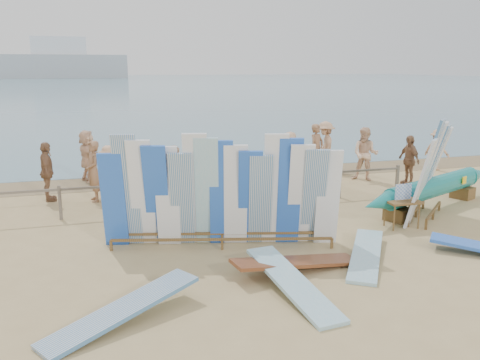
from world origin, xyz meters
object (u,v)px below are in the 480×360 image
object	(u,v)px
vendor_table	(402,213)
beach_chair_right	(221,188)
beachgoer_6	(289,159)
stroller	(286,181)
beachgoer_10	(409,160)
beachgoer_2	(175,175)
beachgoer_11	(87,156)
beachgoer_4	(201,162)
beachgoer_extra_1	(47,172)
flat_board_c	(297,271)
side_surfboard_rack	(428,174)
beachgoer_3	(110,172)
beachgoer_9	(325,146)
flat_board_a	(292,293)
beach_chair_left	(197,191)
beachgoer_8	(365,154)
outrigger_canoe	(434,188)
beachgoer_extra_0	(437,150)
flat_board_e	(123,322)
beachgoer_7	(316,149)
flat_board_b	(366,259)
main_surfboard_rack	(221,196)
beachgoer_1	(94,171)

from	to	relation	value
vendor_table	beach_chair_right	distance (m)	5.58
beachgoer_6	stroller	bearing A→B (deg)	102.78
beachgoer_10	beachgoer_2	bearing A→B (deg)	-90.78
beachgoer_11	vendor_table	bearing A→B (deg)	-155.90
beachgoer_2	beachgoer_4	world-z (taller)	same
beachgoer_extra_1	beachgoer_4	bearing A→B (deg)	-91.29
flat_board_c	beachgoer_4	bearing A→B (deg)	-5.58
side_surfboard_rack	beachgoer_3	bearing A→B (deg)	105.84
beach_chair_right	beachgoer_11	world-z (taller)	beachgoer_11
beachgoer_extra_1	beachgoer_9	world-z (taller)	beachgoer_9
flat_board_a	beach_chair_left	bearing A→B (deg)	85.48
beachgoer_8	stroller	bearing A→B (deg)	-119.92
outrigger_canoe	beachgoer_extra_0	distance (m)	5.94
flat_board_e	beachgoer_7	distance (m)	12.15
outrigger_canoe	beachgoer_4	size ratio (longest dim) A/B	3.54
beachgoer_extra_0	beachgoer_4	size ratio (longest dim) A/B	0.91
flat_board_b	flat_board_c	distance (m)	1.61
vendor_table	beachgoer_3	distance (m)	8.48
beachgoer_2	beach_chair_right	bearing A→B (deg)	-21.38
flat_board_a	flat_board_e	distance (m)	2.93
flat_board_c	flat_board_e	size ratio (longest dim) A/B	1.00
beach_chair_left	beachgoer_2	xyz separation A→B (m)	(-0.71, -0.41, 0.62)
flat_board_a	flat_board_e	xyz separation A→B (m)	(-2.92, -0.22, 0.00)
stroller	beachgoer_4	bearing A→B (deg)	145.88
vendor_table	flat_board_e	xyz separation A→B (m)	(-6.94, -2.96, -0.37)
main_surfboard_rack	beachgoer_1	bearing A→B (deg)	133.20
outrigger_canoe	flat_board_e	size ratio (longest dim) A/B	2.26
side_surfboard_rack	vendor_table	xyz separation A→B (m)	(-1.03, -0.48, -0.83)
stroller	beachgoer_1	xyz separation A→B (m)	(-5.67, 0.93, 0.46)
outrigger_canoe	beach_chair_left	world-z (taller)	outrigger_canoe
beach_chair_left	beachgoer_extra_1	world-z (taller)	beachgoer_extra_1
beachgoer_11	beachgoer_7	distance (m)	8.16
beachgoer_extra_1	beachgoer_9	bearing A→B (deg)	-84.29
flat_board_a	beachgoer_6	size ratio (longest dim) A/B	1.48
main_surfboard_rack	beachgoer_3	size ratio (longest dim) A/B	3.21
beachgoer_extra_1	beachgoer_3	size ratio (longest dim) A/B	1.10
flat_board_a	beachgoer_4	xyz separation A→B (m)	(0.13, 8.19, 0.86)
beachgoer_extra_0	beachgoer_6	world-z (taller)	beachgoer_6
flat_board_b	beachgoer_8	size ratio (longest dim) A/B	1.45
flat_board_c	stroller	size ratio (longest dim) A/B	2.49
beachgoer_extra_1	beachgoer_2	xyz separation A→B (m)	(3.54, -1.49, -0.02)
stroller	beachgoer_11	xyz separation A→B (m)	(-5.85, 3.74, 0.46)
beach_chair_left	beachgoer_4	world-z (taller)	beachgoer_4
vendor_table	beachgoer_2	bearing A→B (deg)	145.09
outrigger_canoe	flat_board_b	distance (m)	4.80
beachgoer_8	beachgoer_3	size ratio (longest dim) A/B	1.16
beachgoer_8	beachgoer_4	distance (m)	5.76
beachgoer_3	side_surfboard_rack	bearing A→B (deg)	176.90
beachgoer_9	beachgoer_7	bearing A→B (deg)	-30.68
beachgoer_3	beachgoer_extra_1	bearing A→B (deg)	24.44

